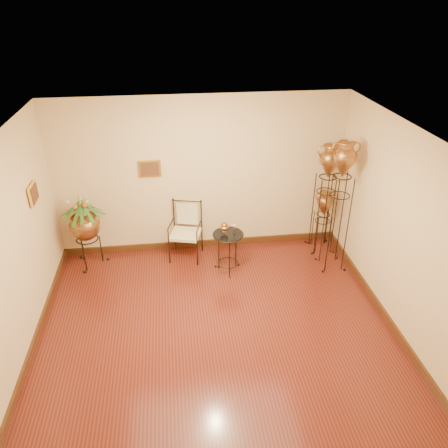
{
  "coord_description": "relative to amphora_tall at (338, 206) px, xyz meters",
  "views": [
    {
      "loc": [
        -0.49,
        -4.47,
        4.32
      ],
      "look_at": [
        0.25,
        1.3,
        1.1
      ],
      "focal_mm": 35.0,
      "sensor_mm": 36.0,
      "label": 1
    }
  ],
  "objects": [
    {
      "name": "amphora_short",
      "position": [
        0.0,
        0.59,
        -0.58
      ],
      "size": [
        0.42,
        0.42,
        1.16
      ],
      "rotation": [
        0.0,
        0.0,
        -0.22
      ],
      "color": "black",
      "rests_on": "ground"
    },
    {
      "name": "armchair",
      "position": [
        -2.47,
        0.59,
        -0.64
      ],
      "size": [
        0.69,
        0.66,
        1.02
      ],
      "rotation": [
        0.0,
        0.0,
        -0.26
      ],
      "color": "black",
      "rests_on": "ground"
    },
    {
      "name": "amphora_mid",
      "position": [
        0.0,
        0.59,
        -0.14
      ],
      "size": [
        0.46,
        0.46,
        2.02
      ],
      "rotation": [
        0.0,
        0.0,
        0.03
      ],
      "color": "black",
      "rests_on": "ground"
    },
    {
      "name": "amphora_tall",
      "position": [
        0.0,
        0.0,
        0.0
      ],
      "size": [
        0.55,
        0.55,
        2.26
      ],
      "rotation": [
        0.0,
        0.0,
        0.29
      ],
      "color": "black",
      "rests_on": "ground"
    },
    {
      "name": "planter_urn",
      "position": [
        -4.14,
        0.59,
        -0.34
      ],
      "size": [
        0.93,
        0.93,
        1.45
      ],
      "rotation": [
        0.0,
        0.0,
        -0.22
      ],
      "color": "black",
      "rests_on": "ground"
    },
    {
      "name": "room_shell",
      "position": [
        -2.16,
        -1.56,
        0.58
      ],
      "size": [
        5.02,
        5.02,
        2.81
      ],
      "color": "#D6BC8A",
      "rests_on": "ground"
    },
    {
      "name": "ground",
      "position": [
        -2.15,
        -1.56,
        -1.15
      ],
      "size": [
        5.0,
        5.0,
        0.0
      ],
      "primitive_type": "plane",
      "color": "maroon",
      "rests_on": "ground"
    },
    {
      "name": "side_table",
      "position": [
        -1.79,
        0.08,
        -0.78
      ],
      "size": [
        0.63,
        0.63,
        0.91
      ],
      "rotation": [
        0.0,
        0.0,
        -0.34
      ],
      "color": "black",
      "rests_on": "ground"
    }
  ]
}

